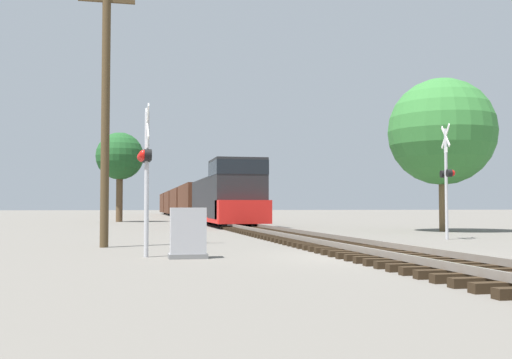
# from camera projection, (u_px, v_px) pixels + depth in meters

# --- Properties ---
(ground_plane) EXTENTS (400.00, 400.00, 0.00)m
(ground_plane) POSITION_uv_depth(u_px,v_px,m) (381.00, 257.00, 15.35)
(ground_plane) COLOR #666059
(rail_track_bed) EXTENTS (2.60, 160.00, 0.31)m
(rail_track_bed) POSITION_uv_depth(u_px,v_px,m) (381.00, 252.00, 15.36)
(rail_track_bed) COLOR black
(rail_track_bed) RESTS_ON ground
(freight_train) EXTENTS (3.12, 75.38, 4.18)m
(freight_train) POSITION_uv_depth(u_px,v_px,m) (187.00, 202.00, 69.62)
(freight_train) COLOR #232326
(freight_train) RESTS_ON ground
(crossing_signal_near) EXTENTS (0.36, 1.01, 3.92)m
(crossing_signal_near) POSITION_uv_depth(u_px,v_px,m) (146.00, 163.00, 15.43)
(crossing_signal_near) COLOR #B7B7BC
(crossing_signal_near) RESTS_ON ground
(crossing_signal_far) EXTENTS (0.46, 1.02, 4.55)m
(crossing_signal_far) POSITION_uv_depth(u_px,v_px,m) (447.00, 176.00, 23.65)
(crossing_signal_far) COLOR #B7B7BC
(crossing_signal_far) RESTS_ON ground
(relay_cabinet) EXTENTS (0.96, 0.59, 1.27)m
(relay_cabinet) POSITION_uv_depth(u_px,v_px,m) (188.00, 233.00, 15.01)
(relay_cabinet) COLOR slate
(relay_cabinet) RESTS_ON ground
(utility_pole) EXTENTS (1.80, 0.27, 8.57)m
(utility_pole) POSITION_uv_depth(u_px,v_px,m) (106.00, 109.00, 19.18)
(utility_pole) COLOR #4C3A23
(utility_pole) RESTS_ON ground
(tree_far_right) EXTENTS (5.60, 5.60, 8.03)m
(tree_far_right) POSITION_uv_depth(u_px,v_px,m) (442.00, 132.00, 31.38)
(tree_far_right) COLOR brown
(tree_far_right) RESTS_ON ground
(tree_mid_background) EXTENTS (4.00, 4.00, 7.56)m
(tree_mid_background) POSITION_uv_depth(u_px,v_px,m) (120.00, 157.00, 50.56)
(tree_mid_background) COLOR brown
(tree_mid_background) RESTS_ON ground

